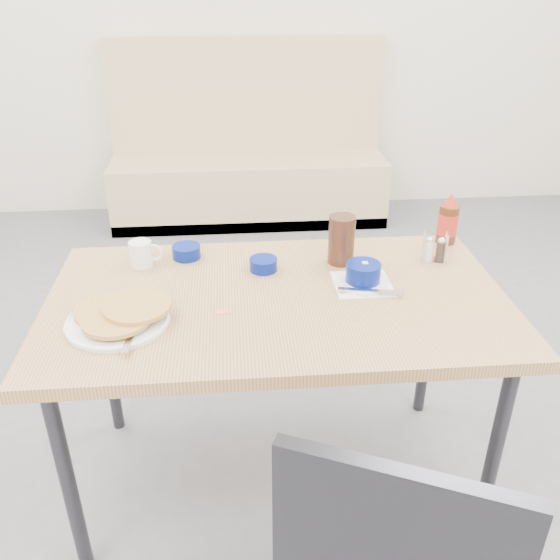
{
  "coord_description": "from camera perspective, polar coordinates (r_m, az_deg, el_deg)",
  "views": [
    {
      "loc": [
        -0.13,
        -1.31,
        1.66
      ],
      "look_at": [
        0.01,
        0.24,
        0.82
      ],
      "focal_mm": 38.0,
      "sensor_mm": 36.0,
      "label": 1
    }
  ],
  "objects": [
    {
      "name": "coffee_mug",
      "position": [
        2.02,
        -13.13,
        2.53
      ],
      "size": [
        0.11,
        0.08,
        0.09
      ],
      "rotation": [
        0.0,
        0.0,
        0.03
      ],
      "color": "white",
      "rests_on": "dining_table"
    },
    {
      "name": "amber_tumbler",
      "position": [
        1.99,
        5.94,
        3.88
      ],
      "size": [
        0.11,
        0.11,
        0.17
      ],
      "primitive_type": "cylinder",
      "rotation": [
        0.0,
        0.0,
        0.35
      ],
      "color": "#391D12",
      "rests_on": "dining_table"
    },
    {
      "name": "dining_table",
      "position": [
        1.84,
        -0.24,
        -3.2
      ],
      "size": [
        1.4,
        0.8,
        0.76
      ],
      "color": "tan",
      "rests_on": "ground"
    },
    {
      "name": "booth_bench",
      "position": [
        4.3,
        -3.04,
        10.59
      ],
      "size": [
        1.9,
        0.56,
        1.22
      ],
      "color": "tan",
      "rests_on": "ground"
    },
    {
      "name": "sugar_wrapper",
      "position": [
        1.73,
        -5.6,
        -3.07
      ],
      "size": [
        0.05,
        0.03,
        0.0
      ],
      "primitive_type": "cube",
      "rotation": [
        0.0,
        0.0,
        0.12
      ],
      "color": "#DC6B49",
      "rests_on": "dining_table"
    },
    {
      "name": "wall_back",
      "position": [
        4.29,
        -3.54,
        24.84
      ],
      "size": [
        5.0,
        0.06,
        2.8
      ],
      "primitive_type": "cube",
      "color": "beige",
      "rests_on": "ground"
    },
    {
      "name": "pancake_plate",
      "position": [
        1.73,
        -15.22,
        -3.41
      ],
      "size": [
        0.3,
        0.32,
        0.05
      ],
      "rotation": [
        0.0,
        0.0,
        -0.41
      ],
      "color": "white",
      "rests_on": "dining_table"
    },
    {
      "name": "butter_bowl",
      "position": [
        1.95,
        -1.61,
        1.51
      ],
      "size": [
        0.09,
        0.09,
        0.04
      ],
      "rotation": [
        0.0,
        0.0,
        0.14
      ],
      "color": "navy",
      "rests_on": "dining_table"
    },
    {
      "name": "condiment_caddy",
      "position": [
        2.07,
        14.63,
        2.72
      ],
      "size": [
        0.09,
        0.07,
        0.1
      ],
      "rotation": [
        0.0,
        0.0,
        -0.22
      ],
      "color": "silver",
      "rests_on": "dining_table"
    },
    {
      "name": "syrup_bottle",
      "position": [
        2.21,
        15.86,
        5.45
      ],
      "size": [
        0.07,
        0.07,
        0.19
      ],
      "rotation": [
        0.0,
        0.0,
        0.11
      ],
      "color": "#47230F",
      "rests_on": "dining_table"
    },
    {
      "name": "creamer_bowl",
      "position": [
        2.06,
        -9.0,
        2.7
      ],
      "size": [
        0.1,
        0.1,
        0.04
      ],
      "rotation": [
        0.0,
        0.0,
        -0.18
      ],
      "color": "navy",
      "rests_on": "dining_table"
    },
    {
      "name": "ground",
      "position": [
        2.12,
        0.4,
        -23.18
      ],
      "size": [
        6.0,
        6.0,
        0.0
      ],
      "primitive_type": "plane",
      "color": "slate",
      "rests_on": "ground"
    },
    {
      "name": "grits_setting",
      "position": [
        1.87,
        8.0,
        0.41
      ],
      "size": [
        0.2,
        0.19,
        0.08
      ],
      "rotation": [
        0.0,
        0.0,
        0.0
      ],
      "color": "white",
      "rests_on": "dining_table"
    }
  ]
}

